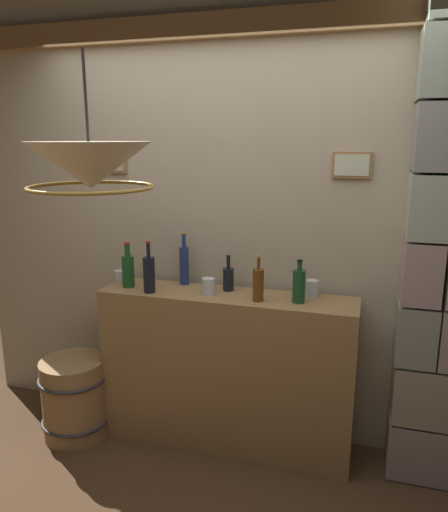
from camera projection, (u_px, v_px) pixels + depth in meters
panelled_rear_partition at (238, 208)px, 3.10m from camera, size 3.79×0.15×2.86m
stone_pillar at (446, 241)px, 2.64m from camera, size 0.44×0.37×2.79m
bar_shelf_unit at (226, 371)px, 3.10m from camera, size 1.57×0.35×1.01m
liquor_bottle_rye at (258, 284)px, 2.84m from camera, size 0.06×0.06×0.27m
liquor_bottle_vodka at (149, 274)px, 2.99m from camera, size 0.07×0.07×0.32m
liquor_bottle_scotch at (184, 264)px, 3.16m from camera, size 0.06×0.06×0.34m
liquor_bottle_tequila at (128, 270)px, 3.11m from camera, size 0.08×0.08×0.29m
liquor_bottle_bourbon at (299, 285)px, 2.81m from camera, size 0.07×0.07×0.25m
liquor_bottle_mezcal at (228, 278)px, 3.04m from camera, size 0.07×0.07×0.22m
glass_tumbler_rocks at (312, 289)px, 2.92m from camera, size 0.07×0.07×0.10m
glass_tumbler_highball at (120, 276)px, 3.23m from camera, size 0.07×0.07×0.08m
glass_tumbler_shot at (208, 286)px, 2.97m from camera, size 0.08×0.08×0.10m
pendant_lamp at (90, 167)px, 1.99m from camera, size 0.51×0.51×0.54m
wooden_barrel at (74, 398)px, 3.24m from camera, size 0.44×0.44×0.53m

